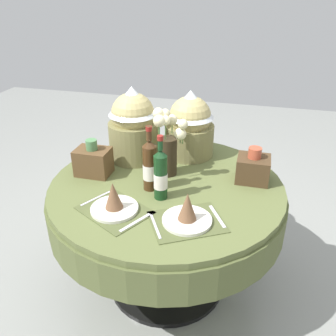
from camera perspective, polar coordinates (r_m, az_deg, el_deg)
ground at (r=2.52m, az=-0.20°, el=-17.49°), size 8.00×8.00×0.00m
dining_table at (r=2.13m, az=-0.22°, el=-5.81°), size 1.36×1.36×0.76m
place_setting_left at (r=1.81m, az=-8.57°, el=-5.48°), size 0.42×0.39×0.16m
place_setting_right at (r=1.71m, az=3.07°, el=-7.31°), size 0.42×0.39×0.16m
flower_vase at (r=2.05m, az=0.05°, el=3.94°), size 0.21×0.26×0.41m
wine_bottle_left at (r=1.93m, az=-2.91°, el=0.41°), size 0.08×0.08×0.37m
wine_bottle_centre at (r=1.85m, az=-1.19°, el=-1.05°), size 0.07×0.07×0.36m
gift_tub_back_left at (r=2.25m, az=-5.56°, el=7.33°), size 0.32×0.32×0.47m
gift_tub_back_centre at (r=2.31m, az=3.50°, el=7.29°), size 0.32×0.32×0.43m
woven_basket_side_left at (r=2.16m, az=-11.77°, el=1.13°), size 0.20×0.15×0.22m
woven_basket_side_right at (r=2.10m, az=13.35°, el=0.02°), size 0.18×0.16×0.20m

